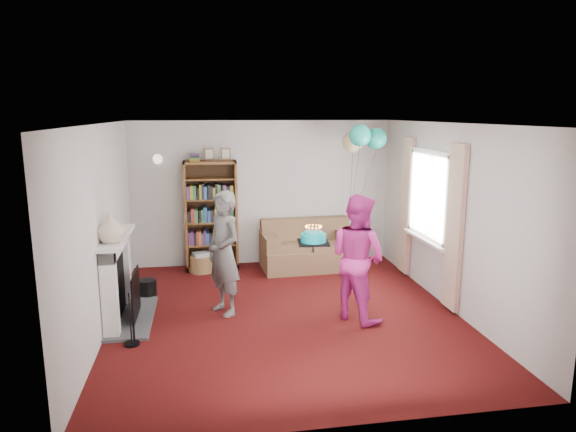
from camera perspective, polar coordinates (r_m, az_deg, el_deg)
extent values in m
plane|color=black|center=(6.91, -0.21, -10.96)|extent=(5.00, 5.00, 0.00)
cube|color=silver|center=(8.98, -2.82, 2.58)|extent=(4.50, 0.02, 2.50)
cube|color=silver|center=(6.57, -20.07, -1.42)|extent=(0.02, 5.00, 2.50)
cube|color=silver|center=(7.25, 17.70, -0.11)|extent=(0.02, 5.00, 2.50)
cube|color=white|center=(6.39, -0.23, 10.29)|extent=(4.50, 5.00, 0.01)
cube|color=#3F3F42|center=(7.08, -16.98, -10.75)|extent=(0.55, 1.40, 0.04)
cube|color=white|center=(6.41, -19.21, -8.37)|extent=(0.18, 0.14, 1.06)
cube|color=white|center=(7.45, -17.83, -5.53)|extent=(0.18, 0.14, 1.06)
cube|color=white|center=(6.80, -18.72, -3.08)|extent=(0.18, 1.24, 0.16)
cube|color=white|center=(6.77, -18.52, -2.25)|extent=(0.28, 1.35, 0.05)
cube|color=black|center=(6.95, -18.60, -7.24)|extent=(0.10, 0.80, 0.86)
cube|color=black|center=(6.96, -16.55, -8.38)|extent=(0.02, 0.70, 0.60)
cylinder|color=black|center=(6.24, -17.12, -10.87)|extent=(0.18, 0.18, 0.64)
cylinder|color=black|center=(7.77, -15.33, -7.78)|extent=(0.26, 0.26, 0.26)
cube|color=white|center=(7.65, 15.70, 6.84)|extent=(0.08, 1.30, 0.08)
cube|color=white|center=(7.84, 15.21, -2.30)|extent=(0.08, 1.30, 0.08)
cube|color=white|center=(7.73, 15.65, 2.21)|extent=(0.01, 1.15, 1.20)
cube|color=white|center=(7.84, 14.99, -2.52)|extent=(0.14, 1.32, 0.04)
cube|color=beige|center=(7.05, 18.03, -1.28)|extent=(0.07, 0.38, 2.20)
cube|color=beige|center=(8.50, 12.97, 1.11)|extent=(0.07, 0.38, 2.20)
cylinder|color=gold|center=(8.82, -14.25, 6.33)|extent=(0.04, 0.12, 0.04)
sphere|color=white|center=(8.73, -14.29, 6.14)|extent=(0.16, 0.16, 0.16)
cube|color=#472B14|center=(8.93, -8.56, 0.28)|extent=(0.87, 0.04, 1.84)
cube|color=brown|center=(8.75, -11.26, -0.05)|extent=(0.04, 0.42, 1.84)
cube|color=brown|center=(8.76, -5.81, 0.13)|extent=(0.04, 0.42, 1.84)
cube|color=brown|center=(8.61, -8.71, 5.93)|extent=(0.87, 0.42, 0.04)
cube|color=brown|center=(8.96, -8.37, -5.44)|extent=(0.87, 0.42, 0.10)
cube|color=brown|center=(8.85, -8.44, -3.04)|extent=(0.79, 0.38, 0.03)
cube|color=brown|center=(8.77, -8.51, -0.58)|extent=(0.79, 0.38, 0.02)
cube|color=brown|center=(8.69, -8.59, 1.92)|extent=(0.79, 0.38, 0.02)
cube|color=brown|center=(8.64, -8.66, 4.14)|extent=(0.79, 0.38, 0.02)
cube|color=maroon|center=(8.59, -10.35, 6.40)|extent=(0.16, 0.22, 0.12)
cube|color=brown|center=(8.65, -8.74, 6.82)|extent=(0.16, 0.02, 0.20)
cube|color=brown|center=(8.66, -6.93, 6.87)|extent=(0.16, 0.02, 0.20)
cube|color=brown|center=(8.83, 2.22, -4.67)|extent=(1.56, 0.82, 0.37)
cube|color=brown|center=(9.03, 1.86, -2.21)|extent=(1.56, 0.24, 0.64)
cube|color=brown|center=(8.68, -2.04, -3.71)|extent=(0.24, 0.77, 0.50)
cube|color=brown|center=(8.94, 6.37, -3.32)|extent=(0.24, 0.77, 0.50)
cube|color=brown|center=(8.64, 0.07, -3.58)|extent=(0.66, 0.52, 0.12)
cube|color=brown|center=(8.78, 4.56, -3.38)|extent=(0.66, 0.52, 0.12)
cylinder|color=#A5844D|center=(8.76, -9.60, -5.27)|extent=(0.37, 0.37, 0.28)
cube|color=beige|center=(8.71, -9.64, -4.21)|extent=(0.26, 0.20, 0.06)
imported|color=black|center=(6.79, -7.14, -4.12)|extent=(0.64, 0.72, 1.65)
imported|color=#C52788|center=(6.63, 7.73, -4.59)|extent=(0.95, 1.00, 1.63)
cube|color=black|center=(6.45, 2.83, -2.95)|extent=(0.38, 0.38, 0.02)
cylinder|color=#0EA3A7|center=(6.44, 2.84, -2.44)|extent=(0.32, 0.32, 0.10)
cylinder|color=#0EA3A7|center=(6.42, 2.84, -1.92)|extent=(0.23, 0.23, 0.04)
cylinder|color=#D860A4|center=(6.44, 3.67, -1.58)|extent=(0.01, 0.01, 0.09)
sphere|color=orange|center=(6.43, 3.68, -1.15)|extent=(0.02, 0.02, 0.02)
cylinder|color=#D860A4|center=(6.48, 3.49, -1.50)|extent=(0.01, 0.01, 0.09)
sphere|color=orange|center=(6.47, 3.50, -1.07)|extent=(0.02, 0.02, 0.02)
cylinder|color=#D860A4|center=(6.50, 3.16, -1.44)|extent=(0.01, 0.01, 0.09)
sphere|color=orange|center=(6.49, 3.17, -1.01)|extent=(0.02, 0.02, 0.02)
cylinder|color=#D860A4|center=(6.51, 2.77, -1.43)|extent=(0.01, 0.01, 0.09)
sphere|color=orange|center=(6.50, 2.77, -1.00)|extent=(0.02, 0.02, 0.02)
cylinder|color=#D860A4|center=(6.49, 2.39, -1.45)|extent=(0.01, 0.01, 0.09)
sphere|color=orange|center=(6.48, 2.39, -1.02)|extent=(0.02, 0.02, 0.02)
cylinder|color=#D860A4|center=(6.46, 2.11, -1.51)|extent=(0.01, 0.01, 0.09)
sphere|color=orange|center=(6.45, 2.11, -1.08)|extent=(0.02, 0.02, 0.02)
cylinder|color=#D860A4|center=(6.42, 2.00, -1.60)|extent=(0.01, 0.01, 0.09)
sphere|color=orange|center=(6.41, 2.00, -1.17)|extent=(0.02, 0.02, 0.02)
cylinder|color=#D860A4|center=(6.38, 2.08, -1.69)|extent=(0.01, 0.01, 0.09)
sphere|color=orange|center=(6.36, 2.08, -1.25)|extent=(0.02, 0.02, 0.02)
cylinder|color=#D860A4|center=(6.34, 2.34, -1.77)|extent=(0.01, 0.01, 0.09)
sphere|color=orange|center=(6.33, 2.34, -1.33)|extent=(0.02, 0.02, 0.02)
cylinder|color=#D860A4|center=(6.32, 2.72, -1.81)|extent=(0.01, 0.01, 0.09)
sphere|color=orange|center=(6.31, 2.72, -1.36)|extent=(0.02, 0.02, 0.02)
cylinder|color=#D860A4|center=(6.33, 3.13, -1.80)|extent=(0.01, 0.01, 0.09)
sphere|color=orange|center=(6.32, 3.14, -1.36)|extent=(0.02, 0.02, 0.02)
cylinder|color=#D860A4|center=(6.35, 3.47, -1.75)|extent=(0.01, 0.01, 0.09)
sphere|color=orange|center=(6.34, 3.48, -1.31)|extent=(0.02, 0.02, 0.02)
cylinder|color=#D860A4|center=(6.39, 3.67, -1.67)|extent=(0.01, 0.01, 0.09)
sphere|color=orange|center=(6.38, 3.67, -1.24)|extent=(0.02, 0.02, 0.02)
sphere|color=#3F3F3F|center=(8.68, 6.77, -1.83)|extent=(0.02, 0.02, 0.02)
sphere|color=#19A084|center=(8.44, 9.78, 8.48)|extent=(0.34, 0.34, 0.34)
sphere|color=#CDB97D|center=(8.52, 7.22, 8.17)|extent=(0.34, 0.34, 0.34)
sphere|color=#19A084|center=(8.15, 8.02, 8.86)|extent=(0.34, 0.34, 0.34)
imported|color=beige|center=(6.39, -19.10, -1.23)|extent=(0.42, 0.42, 0.35)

